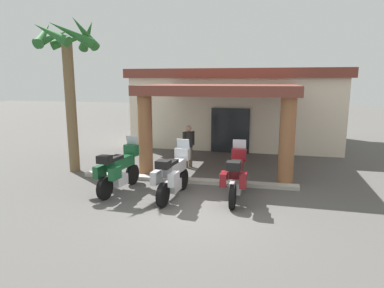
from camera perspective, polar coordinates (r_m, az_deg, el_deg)
The scene contains 8 objects.
ground_plane at distance 9.09m, azimuth 1.13°, elevation -11.15°, with size 80.00×80.00×0.00m, color #514F4C.
motel_building at distance 18.71m, azimuth 7.68°, elevation 6.46°, with size 10.74×11.57×3.92m.
motorcycle_green at distance 10.60m, azimuth -12.28°, elevation -4.21°, with size 0.80×2.21×1.61m.
motorcycle_silver at distance 9.82m, azimuth -3.21°, elevation -5.17°, with size 0.75×2.21×1.61m.
motorcycle_maroon at distance 9.77m, azimuth 7.41°, elevation -5.34°, with size 0.71×2.21×1.61m.
pedestrian at distance 13.15m, azimuth -0.58°, elevation 0.12°, with size 0.40×0.40×1.67m.
palm_tree_roadside at distance 13.15m, azimuth -20.22°, elevation 13.17°, with size 2.32×2.37×5.55m.
curb_strip at distance 11.48m, azimuth -1.01°, elevation -6.11°, with size 7.35×0.36×0.12m, color #ADA89E.
Camera 1 is at (1.66, -8.27, 3.39)m, focal length 31.62 mm.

